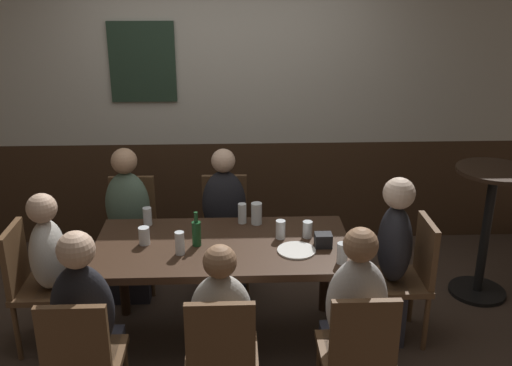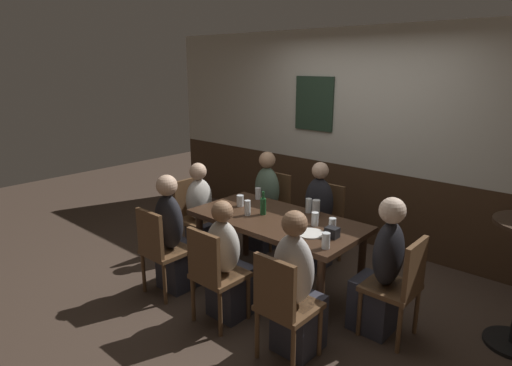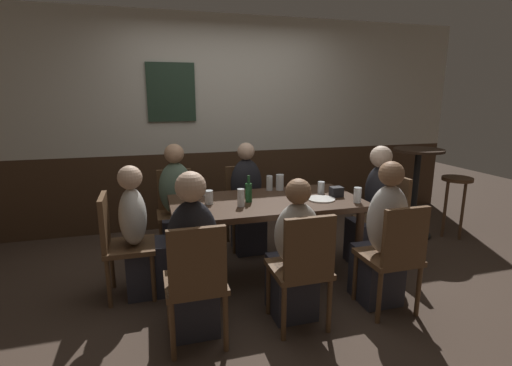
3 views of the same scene
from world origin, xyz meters
TOP-DOWN VIEW (x-y plane):
  - ground_plane at (0.00, 0.00)m, footprint 12.00×12.00m
  - wall_back at (-0.00, 1.65)m, footprint 6.40×0.13m
  - dining_table at (0.00, 0.00)m, footprint 1.69×0.86m
  - chair_head_east at (1.26, 0.00)m, footprint 0.40×0.40m
  - chair_left_near at (-0.74, -0.84)m, footprint 0.40×0.40m
  - chair_left_far at (-0.74, 0.84)m, footprint 0.40×0.40m
  - chair_mid_near at (0.00, -0.84)m, footprint 0.40×0.40m
  - chair_mid_far at (0.00, 0.84)m, footprint 0.40×0.40m
  - chair_head_west at (-1.26, 0.00)m, footprint 0.40×0.40m
  - chair_right_near at (0.74, -0.84)m, footprint 0.40×0.40m
  - person_head_east at (1.10, 0.00)m, footprint 0.37×0.34m
  - person_left_near at (-0.74, -0.68)m, footprint 0.34×0.37m
  - person_left_far at (-0.74, 0.68)m, footprint 0.34×0.37m
  - person_mid_near at (0.00, -0.68)m, footprint 0.34×0.37m
  - person_mid_far at (-0.00, 0.68)m, footprint 0.34×0.37m
  - person_head_west at (-1.10, 0.00)m, footprint 0.37×0.34m
  - person_right_near at (0.74, -0.68)m, footprint 0.34×0.37m
  - pint_glass_amber at (-0.27, -0.13)m, footprint 0.06×0.06m
  - tumbler_water at (0.74, -0.29)m, footprint 0.07×0.07m
  - beer_glass_tall at (-0.51, 0.02)m, footprint 0.07×0.07m
  - pint_glass_pale at (0.39, 0.07)m, footprint 0.06×0.06m
  - highball_clear at (0.57, 0.08)m, footprint 0.07×0.07m
  - tumbler_short at (0.24, 0.31)m, footprint 0.08×0.08m
  - pint_glass_stout at (0.13, 0.33)m, footprint 0.06×0.06m
  - beer_glass_half at (-0.53, 0.33)m, footprint 0.06×0.06m
  - beer_bottle_green at (-0.17, -0.01)m, footprint 0.06×0.06m
  - plate_white_large at (0.47, -0.12)m, footprint 0.25×0.25m
  - condiment_caddy at (0.66, -0.06)m, footprint 0.11×0.09m
  - side_bar_table at (2.01, 0.54)m, footprint 0.56×0.56m
  - bar_stool at (2.46, 0.39)m, footprint 0.34×0.34m

SIDE VIEW (x-z plane):
  - ground_plane at x=0.00m, z-range 0.00..0.00m
  - person_mid_near at x=0.00m, z-range -0.09..1.00m
  - person_head_west at x=-1.10m, z-range -0.09..1.02m
  - person_mid_far at x=0.00m, z-range -0.09..1.08m
  - person_right_near at x=0.74m, z-range -0.09..1.08m
  - chair_head_east at x=1.26m, z-range 0.06..0.94m
  - chair_left_near at x=-0.74m, z-range 0.06..0.94m
  - chair_left_far at x=-0.74m, z-range 0.06..0.94m
  - chair_mid_near at x=0.00m, z-range 0.06..0.94m
  - chair_mid_far at x=0.00m, z-range 0.06..0.94m
  - chair_head_west at x=-1.26m, z-range 0.06..0.94m
  - chair_right_near at x=0.74m, z-range 0.06..0.94m
  - person_left_far at x=-0.74m, z-range -0.09..1.09m
  - person_left_near at x=-0.74m, z-range -0.09..1.09m
  - person_head_east at x=1.10m, z-range -0.09..1.10m
  - bar_stool at x=2.46m, z-range 0.20..0.92m
  - side_bar_table at x=2.01m, z-range 0.09..1.14m
  - dining_table at x=0.00m, z-range 0.29..1.03m
  - plate_white_large at x=0.47m, z-range 0.74..0.75m
  - condiment_caddy at x=0.66m, z-range 0.74..0.83m
  - highball_clear at x=0.57m, z-range 0.73..0.85m
  - beer_glass_tall at x=-0.51m, z-range 0.73..0.85m
  - pint_glass_pale at x=0.39m, z-range 0.73..0.86m
  - tumbler_water at x=0.74m, z-range 0.73..0.86m
  - beer_glass_half at x=-0.53m, z-range 0.74..0.86m
  - pint_glass_stout at x=0.13m, z-range 0.73..0.87m
  - pint_glass_amber at x=-0.27m, z-range 0.73..0.88m
  - tumbler_short at x=0.24m, z-range 0.73..0.89m
  - beer_bottle_green at x=-0.17m, z-range 0.71..0.95m
  - wall_back at x=0.00m, z-range 0.00..2.60m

